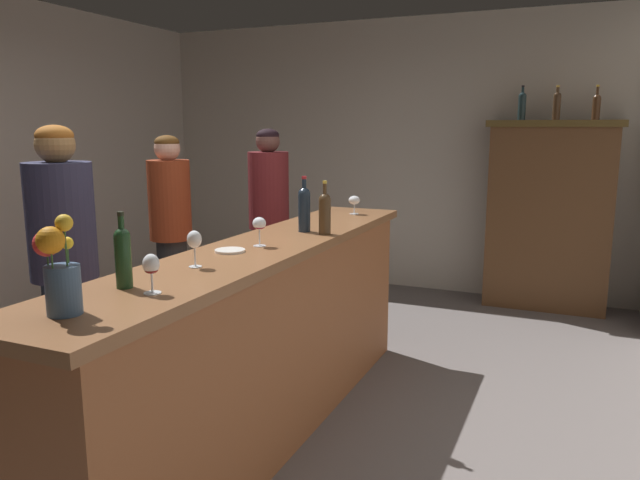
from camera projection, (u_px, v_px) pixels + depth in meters
name	position (u px, v px, depth m)	size (l,w,h in m)	color
floor	(204.00, 416.00, 3.54)	(8.69, 8.69, 0.00)	slate
wall_back	(385.00, 155.00, 6.36)	(5.11, 0.12, 2.74)	#B9AFA1
bar_counter	(264.00, 341.00, 3.23)	(0.53, 3.11, 1.06)	brown
display_cabinet	(549.00, 212.00, 5.52)	(1.15, 0.41, 1.72)	brown
wine_bottle_pinot	(304.00, 207.00, 3.51)	(0.07, 0.07, 0.32)	#1A2736
wine_bottle_syrah	(123.00, 255.00, 2.28)	(0.06, 0.06, 0.29)	#19391C
wine_bottle_malbec	(325.00, 212.00, 3.42)	(0.07, 0.07, 0.30)	#432F1A
wine_glass_front	(354.00, 201.00, 4.22)	(0.08, 0.08, 0.13)	white
wine_glass_mid	(259.00, 225.00, 3.08)	(0.07, 0.07, 0.15)	white
wine_glass_rear	(151.00, 267.00, 2.20)	(0.06, 0.06, 0.15)	white
wine_glass_spare	(194.00, 241.00, 2.62)	(0.06, 0.06, 0.16)	white
flower_arrangement	(58.00, 269.00, 1.94)	(0.15, 0.14, 0.33)	#385474
cheese_plate	(230.00, 251.00, 2.96)	(0.15, 0.15, 0.01)	white
display_bottle_left	(522.00, 105.00, 5.46)	(0.07, 0.07, 0.31)	#1D2F32
display_bottle_midleft	(557.00, 104.00, 5.34)	(0.07, 0.07, 0.30)	#3F2C1C
display_bottle_center	(596.00, 106.00, 5.22)	(0.07, 0.07, 0.30)	#432B19
patron_in_navy	(269.00, 220.00, 4.92)	(0.33, 0.33, 1.65)	#ADAC90
patron_in_grey	(64.00, 262.00, 3.36)	(0.36, 0.36, 1.68)	#253145
patron_tall	(171.00, 230.00, 4.59)	(0.32, 0.32, 1.61)	#26282B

